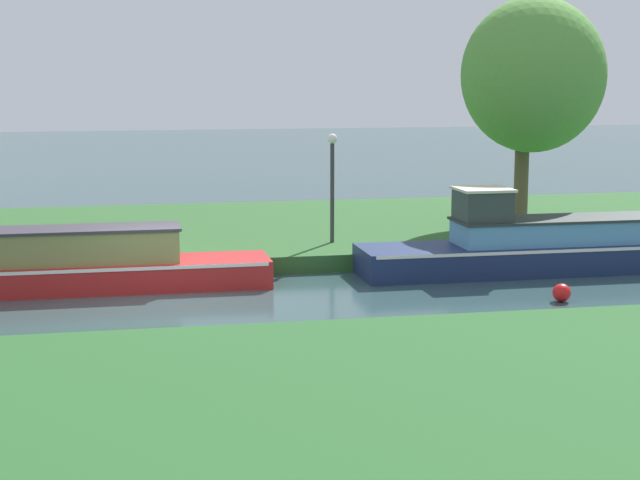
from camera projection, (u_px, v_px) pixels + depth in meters
ground_plane at (168, 299)px, 20.98m from camera, size 120.00×120.00×0.00m
riverbank_far at (153, 235)px, 27.71m from camera, size 72.00×10.00×0.40m
riverbank_near at (212, 445)px, 12.24m from camera, size 72.00×10.00×0.40m
red_barge at (18, 265)px, 21.44m from camera, size 10.19×1.55×1.91m
navy_narrowboat at (591, 244)px, 23.98m from camera, size 10.62×1.79×1.97m
willow_tree_left at (533, 76)px, 27.86m from camera, size 3.84×4.06×6.13m
lamp_post at (332, 173)px, 25.13m from camera, size 0.24×0.24×2.66m
mooring_post_far at (502, 228)px, 25.02m from camera, size 0.13×0.13×0.80m
channel_buoy at (562, 293)px, 20.68m from camera, size 0.37×0.37×0.37m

